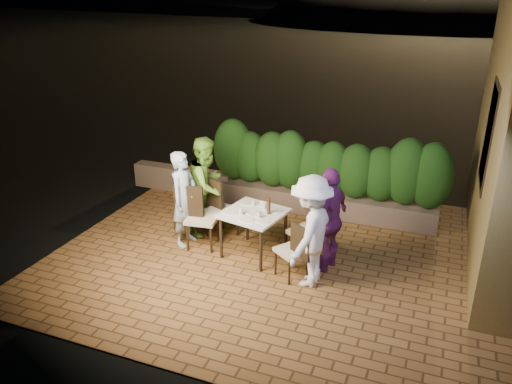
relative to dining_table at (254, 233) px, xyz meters
The scene contains 30 objects.
ground 0.65m from the dining_table, 35.65° to the right, with size 400.00×400.00×0.00m, color black.
terrace_floor 0.65m from the dining_table, 25.56° to the left, with size 7.00×6.00×0.15m, color brown.
window_pane 3.82m from the dining_table, 20.33° to the left, with size 0.08×1.00×1.40m, color black.
window_frame 3.81m from the dining_table, 20.39° to the left, with size 0.06×1.15×1.55m, color black.
planter 2.10m from the dining_table, 72.82° to the left, with size 4.20×0.55×0.40m, color brown.
hedge 2.17m from the dining_table, 72.82° to the left, with size 4.00×0.70×1.10m, color #194011, non-canonical shape.
parapet 3.11m from the dining_table, 139.98° to the left, with size 2.20×0.30×0.50m, color brown.
hill 59.91m from the dining_table, 87.68° to the left, with size 52.00×40.00×22.00m, color black.
dining_table is the anchor object (origin of this frame).
plate_nw 0.52m from the dining_table, 153.40° to the right, with size 0.20×0.20×0.01m, color white.
plate_sw 0.53m from the dining_table, 130.44° to the left, with size 0.23×0.23×0.01m, color white.
plate_ne 0.53m from the dining_table, 45.65° to the right, with size 0.21×0.21×0.01m, color white.
plate_se 0.52m from the dining_table, 27.70° to the left, with size 0.19×0.19×0.01m, color white.
plate_centre 0.38m from the dining_table, 55.66° to the right, with size 0.24×0.24×0.01m, color white.
plate_front 0.48m from the dining_table, 89.65° to the right, with size 0.24×0.24×0.01m, color white.
glass_nw 0.48m from the dining_table, 135.44° to the right, with size 0.07×0.07×0.11m, color silver.
glass_sw 0.49m from the dining_table, 112.26° to the left, with size 0.06×0.06×0.10m, color silver.
glass_ne 0.48m from the dining_table, 47.36° to the right, with size 0.06×0.06×0.10m, color silver.
glass_se 0.47m from the dining_table, 51.22° to the left, with size 0.06×0.06×0.11m, color silver.
beer_bottle 0.57m from the dining_table, ahead, with size 0.05×0.05×0.28m, color #49260C, non-canonical shape.
bowl 0.49m from the dining_table, 85.53° to the left, with size 0.16×0.16×0.04m, color white.
chair_left_front 0.90m from the dining_table, behind, with size 0.49×0.49×1.06m, color black, non-canonical shape.
chair_left_back 0.87m from the dining_table, 151.35° to the left, with size 0.46×0.46×0.99m, color black, non-canonical shape.
chair_right_front 0.86m from the dining_table, 27.82° to the right, with size 0.41×0.41×0.90m, color black, non-canonical shape.
chair_right_back 0.87m from the dining_table, ahead, with size 0.49×0.49×1.05m, color black, non-canonical shape.
diner_blue 1.28m from the dining_table, behind, with size 0.59×0.39×1.61m, color #A5B8D4.
diner_green 1.28m from the dining_table, 154.10° to the left, with size 0.83×0.65×1.71m, color #76B538.
diner_white 1.23m from the dining_table, 24.31° to the right, with size 1.07×0.61×1.65m, color white.
diner_purple 1.27m from the dining_table, ahead, with size 0.95×0.39×1.62m, color #6C2468.
parapet_lamp 2.87m from the dining_table, 135.71° to the left, with size 0.10×0.10×0.14m, color orange.
Camera 1 is at (2.17, -6.27, 4.01)m, focal length 35.00 mm.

